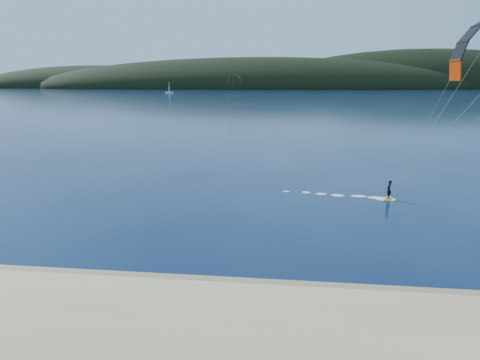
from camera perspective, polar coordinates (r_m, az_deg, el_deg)
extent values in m
plane|color=#061332|center=(19.54, -9.38, -21.69)|extent=(1800.00, 1800.00, 0.00)
cube|color=#8C7051|center=(23.18, -6.33, -15.21)|extent=(220.00, 2.50, 0.10)
ellipsoid|color=black|center=(737.31, 2.07, 13.20)|extent=(840.00, 280.00, 110.00)
ellipsoid|color=black|center=(816.25, 25.08, 12.01)|extent=(600.00, 240.00, 140.00)
ellipsoid|color=black|center=(883.41, -20.04, 12.53)|extent=(520.00, 220.00, 90.00)
cube|color=gold|center=(41.71, 20.79, -2.58)|extent=(1.14, 1.57, 0.09)
imported|color=black|center=(41.46, 20.91, -1.31)|extent=(0.71, 0.81, 1.87)
cylinder|color=gray|center=(39.72, 27.78, 6.25)|extent=(0.02, 0.02, 13.80)
cube|color=gold|center=(229.51, -2.32, 11.26)|extent=(1.28, 1.32, 0.08)
imported|color=black|center=(229.47, -2.32, 11.48)|extent=(1.05, 1.05, 1.71)
cylinder|color=gray|center=(225.22, -1.55, 12.81)|extent=(0.02, 0.02, 13.76)
cube|color=white|center=(438.28, -10.30, 12.46)|extent=(8.82, 4.10, 1.49)
cylinder|color=white|center=(438.18, -10.34, 13.22)|extent=(0.21, 0.21, 11.67)
cube|color=white|center=(439.59, -10.27, 13.23)|extent=(0.51, 2.73, 8.49)
cube|color=white|center=(436.57, -10.38, 12.94)|extent=(0.41, 2.10, 5.30)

